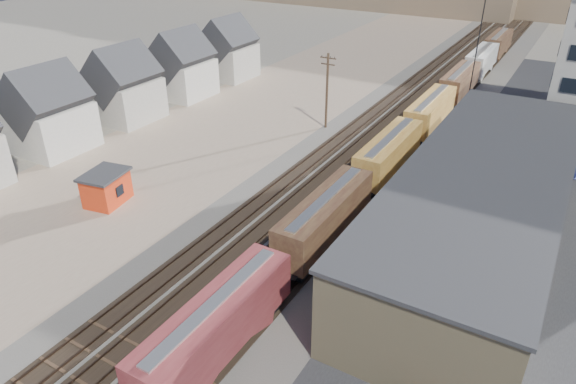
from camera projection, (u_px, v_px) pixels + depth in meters
The scene contains 12 objects.
ground at pixel (154, 355), 33.74m from camera, with size 300.00×300.00×0.00m, color #6B6356.
ballast_bed at pixel (406, 121), 71.57m from camera, with size 18.00×200.00×0.06m, color #4C4742.
dirt_yard at pixel (247, 117), 72.87m from camera, with size 24.00×180.00×0.03m, color #87705C.
asphalt_lot at pixel (571, 208), 50.47m from camera, with size 26.00×120.00×0.04m, color #232326.
rail_tracks at pixel (402, 119), 71.77m from camera, with size 11.40×200.00×0.24m.
freight_train at pixel (411, 130), 61.03m from camera, with size 3.00×119.74×4.46m.
warehouse at pixel (482, 202), 44.27m from camera, with size 12.40×40.40×7.25m.
utility_pole_north at pixel (327, 90), 66.75m from camera, with size 2.20×0.32×10.00m.
radio_mast at pixel (477, 45), 72.11m from camera, with size 1.20×0.16×18.00m.
townhouse_row at pixel (89, 101), 65.64m from camera, with size 8.15×68.16×10.47m.
maintenance_shed at pixel (106, 188), 50.67m from camera, with size 4.24×5.06×3.31m.
parked_car_blue at pixel (562, 164), 57.45m from camera, with size 2.56×5.55×1.54m, color navy.
Camera 1 is at (19.92, -16.62, 25.66)m, focal length 32.00 mm.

